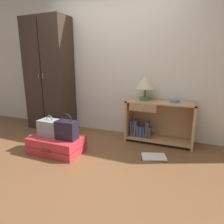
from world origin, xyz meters
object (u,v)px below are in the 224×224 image
object	(u,v)px
suitcase_large	(57,144)
handbag	(67,130)
table_lamp	(145,83)
train_case	(50,128)
open_book_on_floor	(154,157)
bottle	(31,141)
wardrobe	(49,75)
bookshelf	(156,122)
bowl	(175,101)

from	to	relation	value
suitcase_large	handbag	bearing A→B (deg)	-1.74
table_lamp	train_case	xyz separation A→B (m)	(-1.18, -0.96, -0.61)
train_case	handbag	bearing A→B (deg)	-5.79
train_case	open_book_on_floor	xyz separation A→B (m)	(1.48, 0.34, -0.35)
open_book_on_floor	bottle	bearing A→B (deg)	-169.02
table_lamp	open_book_on_floor	distance (m)	1.18
wardrobe	bookshelf	distance (m)	2.21
suitcase_large	bottle	size ratio (longest dim) A/B	4.01
bowl	suitcase_large	xyz separation A→B (m)	(-1.52, -0.98, -0.59)
suitcase_large	bottle	world-z (taller)	suitcase_large
open_book_on_floor	suitcase_large	bearing A→B (deg)	-164.83
open_book_on_floor	bowl	bearing A→B (deg)	74.69
bookshelf	handbag	distance (m)	1.45
bowl	suitcase_large	size ratio (longest dim) A/B	0.20
bookshelf	handbag	world-z (taller)	bookshelf
wardrobe	suitcase_large	xyz separation A→B (m)	(0.83, -0.93, -0.93)
bookshelf	train_case	world-z (taller)	bookshelf
train_case	bowl	bearing A→B (deg)	30.12
bookshelf	suitcase_large	world-z (taller)	bookshelf
bowl	wardrobe	bearing A→B (deg)	-178.79
bowl	suitcase_large	world-z (taller)	bowl
bookshelf	table_lamp	bearing A→B (deg)	177.26
handbag	train_case	bearing A→B (deg)	174.21
train_case	bottle	world-z (taller)	train_case
train_case	bookshelf	bearing A→B (deg)	34.42
bowl	open_book_on_floor	world-z (taller)	bowl
open_book_on_floor	table_lamp	bearing A→B (deg)	116.18
wardrobe	handbag	distance (m)	1.54
bookshelf	suitcase_large	distance (m)	1.61
table_lamp	bowl	distance (m)	0.54
wardrobe	bowl	xyz separation A→B (m)	(2.35, 0.05, -0.34)
suitcase_large	handbag	distance (m)	0.32
wardrobe	table_lamp	size ratio (longest dim) A/B	5.04
handbag	open_book_on_floor	xyz separation A→B (m)	(1.16, 0.37, -0.36)
train_case	wardrobe	bearing A→B (deg)	127.89
bottle	bookshelf	bearing A→B (deg)	28.75
bookshelf	bottle	size ratio (longest dim) A/B	5.69
bowl	open_book_on_floor	xyz separation A→B (m)	(-0.17, -0.61, -0.70)
table_lamp	train_case	distance (m)	1.64
wardrobe	handbag	world-z (taller)	wardrobe
handbag	open_book_on_floor	world-z (taller)	handbag
train_case	bottle	distance (m)	0.46
open_book_on_floor	handbag	bearing A→B (deg)	-162.20
bowl	handbag	size ratio (longest dim) A/B	0.41
table_lamp	train_case	world-z (taller)	table_lamp
bowl	bottle	distance (m)	2.33
wardrobe	open_book_on_floor	xyz separation A→B (m)	(2.18, -0.56, -1.04)
bowl	bottle	bearing A→B (deg)	-154.32
suitcase_large	handbag	xyz separation A→B (m)	(0.19, -0.01, 0.25)
bowl	train_case	distance (m)	1.94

